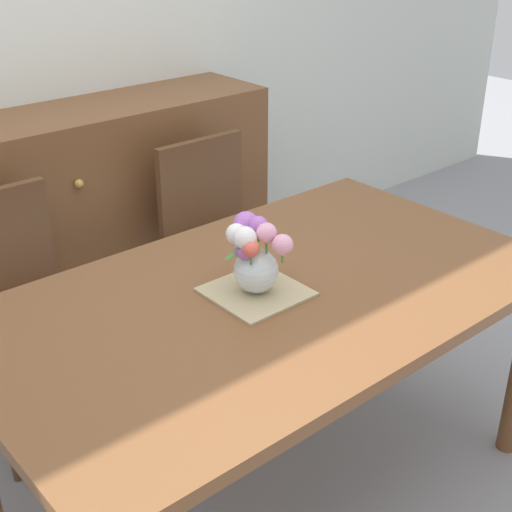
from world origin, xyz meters
TOP-DOWN VIEW (x-y plane):
  - ground_plane at (0.00, 0.00)m, footprint 12.00×12.00m
  - back_wall at (0.00, 1.60)m, footprint 7.00×0.10m
  - dining_table at (0.00, 0.00)m, footprint 1.72×1.00m
  - chair_left at (-0.45, 0.84)m, footprint 0.42×0.42m
  - chair_right at (0.45, 0.84)m, footprint 0.42×0.42m
  - dresser at (0.27, 1.33)m, footprint 1.40×0.47m
  - placemat at (-0.04, 0.01)m, footprint 0.26×0.26m
  - flower_vase at (-0.04, 0.02)m, footprint 0.18×0.22m

SIDE VIEW (x-z plane):
  - ground_plane at x=0.00m, z-range 0.00..0.00m
  - dresser at x=0.27m, z-range 0.00..1.00m
  - chair_left at x=-0.45m, z-range 0.07..0.97m
  - chair_right at x=0.45m, z-range 0.07..0.97m
  - dining_table at x=0.00m, z-range 0.29..1.05m
  - placemat at x=-0.04m, z-range 0.76..0.77m
  - flower_vase at x=-0.04m, z-range 0.77..0.99m
  - back_wall at x=0.00m, z-range 0.00..2.80m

